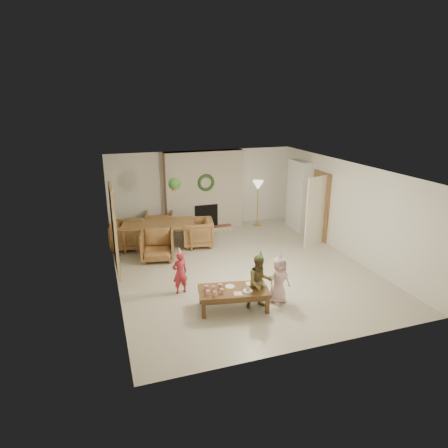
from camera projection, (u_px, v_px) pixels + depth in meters
name	position (u px, v px, depth m)	size (l,w,h in m)	color
floor	(240.00, 267.00, 9.77)	(7.00, 7.00, 0.00)	#B7B29E
ceiling	(242.00, 169.00, 9.00)	(7.00, 7.00, 0.00)	white
wall_back	(203.00, 189.00, 12.54)	(7.00, 7.00, 0.00)	silver
wall_front	(318.00, 282.00, 6.23)	(7.00, 7.00, 0.00)	silver
wall_left	(113.00, 233.00, 8.48)	(7.00, 7.00, 0.00)	silver
wall_right	(347.00, 209.00, 10.29)	(7.00, 7.00, 0.00)	silver
fireplace_mass	(204.00, 190.00, 12.36)	(2.50, 0.40, 2.50)	#571C17
fireplace_hearth	(208.00, 229.00, 12.41)	(1.60, 0.30, 0.12)	maroon
fireplace_firebox	(206.00, 216.00, 12.45)	(0.75, 0.12, 0.75)	black
fireplace_wreath	(206.00, 183.00, 12.06)	(0.54, 0.54, 0.10)	#1B3F17
floor_lamp_base	(257.00, 225.00, 12.99)	(0.28, 0.28, 0.03)	gold
floor_lamp_post	(257.00, 205.00, 12.78)	(0.03, 0.03, 1.36)	gold
floor_lamp_shade	(258.00, 185.00, 12.58)	(0.36, 0.36, 0.30)	beige
bookshelf_carcass	(298.00, 195.00, 12.36)	(0.30, 1.00, 2.20)	white
bookshelf_shelf_a	(297.00, 215.00, 12.56)	(0.30, 0.92, 0.03)	white
bookshelf_shelf_b	(297.00, 203.00, 12.43)	(0.30, 0.92, 0.03)	white
bookshelf_shelf_c	(298.00, 191.00, 12.31)	(0.30, 0.92, 0.03)	white
bookshelf_shelf_d	(299.00, 178.00, 12.18)	(0.30, 0.92, 0.03)	white
books_row_lower	(299.00, 212.00, 12.37)	(0.20, 0.40, 0.24)	maroon
books_row_mid	(296.00, 198.00, 12.43)	(0.20, 0.44, 0.24)	#2A3E9D
books_row_upper	(299.00, 188.00, 12.17)	(0.20, 0.36, 0.22)	gold
door_frame	(320.00, 206.00, 11.43)	(0.05, 0.86, 2.04)	brown
door_leaf	(316.00, 211.00, 10.98)	(0.05, 0.80, 2.00)	beige
curtain_panel	(114.00, 230.00, 8.68)	(0.06, 1.20, 2.00)	#C4B68A
dining_table	(159.00, 235.00, 10.98)	(2.01, 1.12, 0.71)	brown
dining_chair_near	(157.00, 245.00, 10.13)	(0.83, 0.86, 0.78)	brown
dining_chair_far	(160.00, 224.00, 11.80)	(0.83, 0.86, 0.78)	brown
dining_chair_left	(127.00, 235.00, 10.86)	(0.83, 0.86, 0.78)	brown
dining_chair_right	(198.00, 232.00, 11.10)	(0.83, 0.86, 0.78)	brown
hanging_plant_cord	(174.00, 175.00, 10.07)	(0.01, 0.01, 0.70)	tan
hanging_plant_pot	(175.00, 188.00, 10.18)	(0.16, 0.16, 0.12)	#A25B34
hanging_plant_foliage	(175.00, 184.00, 10.14)	(0.32, 0.32, 0.32)	#26541C
coffee_table_top	(234.00, 291.00, 7.74)	(1.39, 0.69, 0.06)	#56381C
coffee_table_apron	(234.00, 294.00, 7.76)	(1.28, 0.59, 0.09)	#56381C
coffee_leg_fl	(204.00, 310.00, 7.45)	(0.07, 0.07, 0.36)	#56381C
coffee_leg_fr	(267.00, 305.00, 7.62)	(0.07, 0.07, 0.36)	#56381C
coffee_leg_bl	(201.00, 296.00, 7.98)	(0.07, 0.07, 0.36)	#56381C
coffee_leg_br	(261.00, 292.00, 8.15)	(0.07, 0.07, 0.36)	#56381C
cup_a	(208.00, 293.00, 7.49)	(0.07, 0.07, 0.10)	silver
cup_b	(207.00, 288.00, 7.69)	(0.07, 0.07, 0.10)	silver
cup_c	(215.00, 294.00, 7.46)	(0.07, 0.07, 0.10)	silver
cup_d	(213.00, 288.00, 7.66)	(0.07, 0.07, 0.10)	silver
cup_e	(222.00, 291.00, 7.56)	(0.07, 0.07, 0.10)	silver
cup_f	(220.00, 286.00, 7.76)	(0.07, 0.07, 0.10)	silver
plate_a	(230.00, 286.00, 7.84)	(0.19, 0.19, 0.01)	white
plate_b	(248.00, 291.00, 7.66)	(0.19, 0.19, 0.01)	white
plate_c	(256.00, 285.00, 7.89)	(0.19, 0.19, 0.01)	white
food_scoop	(248.00, 289.00, 7.65)	(0.07, 0.07, 0.07)	tan
napkin_left	(238.00, 294.00, 7.55)	(0.16, 0.16, 0.01)	#DBA1A7
napkin_right	(250.00, 284.00, 7.96)	(0.16, 0.16, 0.01)	#DBA1A7
child_red	(180.00, 273.00, 8.34)	(0.35, 0.23, 0.95)	#A7232E
party_hat_red	(179.00, 251.00, 8.18)	(0.13, 0.13, 0.18)	#EFAE4F
child_plaid	(260.00, 282.00, 7.74)	(0.54, 0.42, 1.12)	brown
party_hat_plaid	(261.00, 254.00, 7.55)	(0.13, 0.13, 0.18)	#4CB254
child_pink	(279.00, 280.00, 7.97)	(0.49, 0.32, 1.00)	beige
party_hat_pink	(280.00, 256.00, 7.80)	(0.13, 0.13, 0.18)	silver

